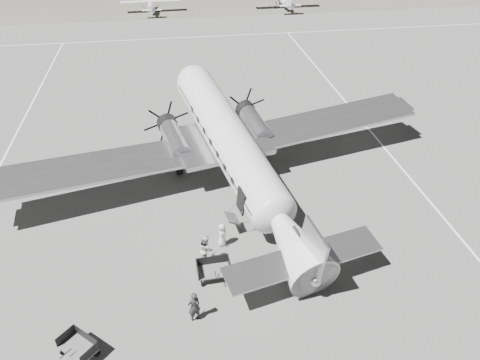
% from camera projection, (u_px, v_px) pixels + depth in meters
% --- Properties ---
extents(ground, '(260.00, 260.00, 0.00)m').
position_uv_depth(ground, '(255.00, 218.00, 30.13)').
color(ground, '#60605E').
rests_on(ground, ground).
extents(taxi_line_right, '(0.15, 80.00, 0.01)m').
position_uv_depth(taxi_line_right, '(429.00, 201.00, 31.69)').
color(taxi_line_right, white).
rests_on(taxi_line_right, ground).
extents(taxi_line_left, '(0.15, 60.00, 0.01)m').
position_uv_depth(taxi_line_left, '(2.00, 161.00, 36.01)').
color(taxi_line_left, white).
rests_on(taxi_line_left, ground).
extents(taxi_line_horizon, '(90.00, 0.15, 0.01)m').
position_uv_depth(taxi_line_horizon, '(201.00, 37.00, 63.07)').
color(taxi_line_horizon, white).
rests_on(taxi_line_horizon, ground).
extents(dc3_airliner, '(36.52, 29.26, 6.13)m').
position_uv_depth(dc3_airliner, '(235.00, 153.00, 31.02)').
color(dc3_airliner, '#B8B8BA').
rests_on(dc3_airliner, ground).
extents(light_plane_left, '(9.77, 8.04, 1.97)m').
position_uv_depth(light_plane_left, '(151.00, 6.00, 73.31)').
color(light_plane_left, silver).
rests_on(light_plane_left, ground).
extents(light_plane_right, '(10.91, 8.90, 2.24)m').
position_uv_depth(light_plane_right, '(284.00, 1.00, 75.39)').
color(light_plane_right, silver).
rests_on(light_plane_right, ground).
extents(baggage_cart_near, '(1.99, 1.45, 1.09)m').
position_uv_depth(baggage_cart_near, '(214.00, 270.00, 25.41)').
color(baggage_cart_near, '#565656').
rests_on(baggage_cart_near, ground).
extents(baggage_cart_far, '(2.20, 2.18, 1.02)m').
position_uv_depth(baggage_cart_far, '(78.00, 347.00, 21.34)').
color(baggage_cart_far, '#565656').
rests_on(baggage_cart_far, ground).
extents(ground_crew, '(0.78, 0.66, 1.82)m').
position_uv_depth(ground_crew, '(194.00, 306.00, 22.85)').
color(ground_crew, '#292929').
rests_on(ground_crew, ground).
extents(ramp_agent, '(0.93, 1.09, 1.94)m').
position_uv_depth(ramp_agent, '(206.00, 249.00, 26.21)').
color(ramp_agent, beige).
rests_on(ramp_agent, ground).
extents(passenger, '(0.71, 0.88, 1.55)m').
position_uv_depth(passenger, '(222.00, 235.00, 27.55)').
color(passenger, silver).
rests_on(passenger, ground).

